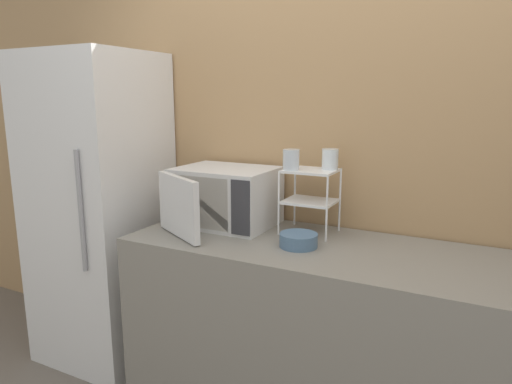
# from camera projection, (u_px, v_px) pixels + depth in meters

# --- Properties ---
(wall_back) EXTENTS (8.00, 0.06, 2.60)m
(wall_back) POSITION_uv_depth(u_px,v_px,m) (350.00, 153.00, 2.32)
(wall_back) COLOR tan
(wall_back) RESTS_ON ground_plane
(counter) EXTENTS (1.83, 0.68, 0.92)m
(counter) POSITION_uv_depth(u_px,v_px,m) (320.00, 339.00, 2.16)
(counter) COLOR gray
(counter) RESTS_ON ground_plane
(microwave) EXTENTS (0.52, 0.60, 0.30)m
(microwave) POSITION_uv_depth(u_px,v_px,m) (223.00, 197.00, 2.39)
(microwave) COLOR silver
(microwave) RESTS_ON counter
(dish_rack) EXTENTS (0.25, 0.21, 0.32)m
(dish_rack) POSITION_uv_depth(u_px,v_px,m) (310.00, 188.00, 2.23)
(dish_rack) COLOR white
(dish_rack) RESTS_ON counter
(glass_front_left) EXTENTS (0.08, 0.08, 0.10)m
(glass_front_left) POSITION_uv_depth(u_px,v_px,m) (291.00, 160.00, 2.19)
(glass_front_left) COLOR silver
(glass_front_left) RESTS_ON dish_rack
(glass_back_right) EXTENTS (0.08, 0.08, 0.10)m
(glass_back_right) POSITION_uv_depth(u_px,v_px,m) (330.00, 159.00, 2.21)
(glass_back_right) COLOR silver
(glass_back_right) RESTS_ON dish_rack
(bowl) EXTENTS (0.17, 0.17, 0.06)m
(bowl) POSITION_uv_depth(u_px,v_px,m) (299.00, 240.00, 2.05)
(bowl) COLOR slate
(bowl) RESTS_ON counter
(refrigerator) EXTENTS (0.69, 0.64, 1.83)m
(refrigerator) POSITION_uv_depth(u_px,v_px,m) (100.00, 211.00, 2.72)
(refrigerator) COLOR white
(refrigerator) RESTS_ON ground_plane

